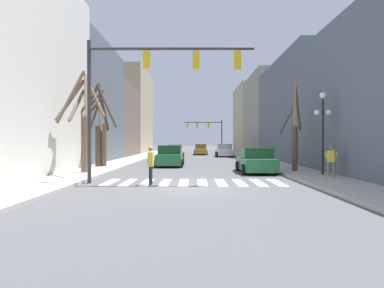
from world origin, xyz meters
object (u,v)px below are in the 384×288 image
object	(u,v)px
car_driving_away_lane	(170,156)
car_parked_left_near	(224,151)
street_tree_left_mid	(99,133)
pedestrian_near_right_corner	(331,158)
car_parked_left_far	(256,161)
street_tree_right_near	(98,126)
street_tree_left_far	(295,134)
traffic_signal_far	(207,128)
street_lamp_right_corner	(323,116)
car_parked_right_near	(201,150)
pedestrian_on_right_sidewalk	(151,162)
street_tree_left_near	(81,121)
traffic_signal_near	(149,76)
car_parked_right_far	(175,151)

from	to	relation	value
car_driving_away_lane	car_parked_left_near	world-z (taller)	car_driving_away_lane
street_tree_left_mid	pedestrian_near_right_corner	bearing A→B (deg)	-24.96
car_parked_left_far	street_tree_right_near	world-z (taller)	street_tree_right_near
street_tree_left_far	car_driving_away_lane	bearing A→B (deg)	148.18
traffic_signal_far	street_lamp_right_corner	distance (m)	36.70
car_parked_right_near	street_tree_left_far	world-z (taller)	street_tree_left_far
street_tree_left_mid	street_lamp_right_corner	bearing A→B (deg)	-21.44
street_tree_left_mid	street_tree_right_near	xyz separation A→B (m)	(-0.03, -0.30, 0.55)
traffic_signal_far	car_parked_right_near	bearing A→B (deg)	-99.52
pedestrian_on_right_sidewalk	street_tree_left_far	xyz separation A→B (m)	(8.34, 5.20, 1.43)
street_tree_left_far	car_parked_right_near	bearing A→B (deg)	101.67
street_tree_left_mid	street_tree_left_near	xyz separation A→B (m)	(0.48, -4.81, 0.61)
car_parked_right_near	street_tree_left_mid	world-z (taller)	street_tree_left_mid
pedestrian_near_right_corner	car_parked_left_near	bearing A→B (deg)	135.94
car_parked_right_near	street_tree_left_mid	distance (m)	24.24
car_parked_left_near	street_tree_right_near	size ratio (longest dim) A/B	0.71
pedestrian_near_right_corner	car_parked_left_far	bearing A→B (deg)	170.61
traffic_signal_near	car_parked_right_far	distance (m)	22.90
car_parked_right_far	street_tree_left_mid	xyz separation A→B (m)	(-4.76, -14.45, 1.83)
car_driving_away_lane	car_parked_right_far	world-z (taller)	car_driving_away_lane
street_lamp_right_corner	car_parked_right_near	xyz separation A→B (m)	(-6.18, 28.38, -2.62)
pedestrian_on_right_sidewalk	car_parked_right_near	bearing A→B (deg)	-5.65
car_driving_away_lane	street_tree_left_far	bearing A→B (deg)	58.18
traffic_signal_near	street_lamp_right_corner	size ratio (longest dim) A/B	1.73
car_driving_away_lane	street_tree_left_mid	xyz separation A→B (m)	(-5.13, -1.85, 1.81)
street_tree_left_far	pedestrian_on_right_sidewalk	bearing A→B (deg)	-148.08
street_lamp_right_corner	pedestrian_on_right_sidewalk	bearing A→B (deg)	-162.32
car_parked_right_near	street_tree_right_near	world-z (taller)	street_tree_right_near
traffic_signal_far	car_parked_left_near	xyz separation A→B (m)	(1.64, -13.77, -3.52)
car_parked_right_near	traffic_signal_far	bearing A→B (deg)	-9.52
car_parked_left_far	car_parked_right_far	bearing A→B (deg)	19.54
traffic_signal_far	street_tree_left_mid	size ratio (longest dim) A/B	1.20
street_tree_left_far	street_tree_left_near	bearing A→B (deg)	-173.31
car_parked_right_far	car_parked_right_near	world-z (taller)	car_parked_right_far
street_tree_left_mid	street_tree_left_near	bearing A→B (deg)	-84.29
car_parked_left_far	pedestrian_near_right_corner	bearing A→B (deg)	-137.62
street_lamp_right_corner	street_tree_left_mid	xyz separation A→B (m)	(-14.20, 5.58, -0.78)
car_driving_away_lane	street_tree_right_near	size ratio (longest dim) A/B	0.68
street_lamp_right_corner	street_tree_right_near	size ratio (longest dim) A/B	0.74
street_lamp_right_corner	car_parked_left_far	world-z (taller)	street_lamp_right_corner
street_tree_right_near	pedestrian_on_right_sidewalk	bearing A→B (deg)	-58.10
car_driving_away_lane	car_parked_left_far	world-z (taller)	car_driving_away_lane
car_driving_away_lane	car_parked_right_near	distance (m)	21.15
car_parked_right_far	car_parked_left_far	bearing A→B (deg)	19.54
street_tree_left_far	car_parked_left_near	bearing A→B (deg)	96.78
car_parked_right_near	car_parked_right_far	bearing A→B (deg)	158.69
car_parked_right_far	pedestrian_on_right_sidewalk	xyz separation A→B (m)	(0.30, -22.94, 0.28)
traffic_signal_far	street_tree_left_far	size ratio (longest dim) A/B	1.20
traffic_signal_near	street_tree_left_near	world-z (taller)	traffic_signal_near
traffic_signal_near	car_parked_right_far	world-z (taller)	traffic_signal_near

